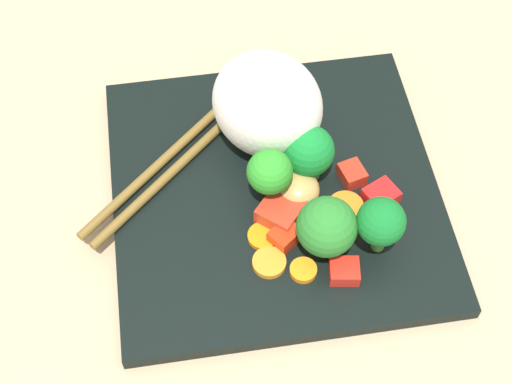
# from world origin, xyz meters

# --- Properties ---
(ground_plane) EXTENTS (1.10, 1.10, 0.02)m
(ground_plane) POSITION_xyz_m (0.00, 0.00, -0.01)
(ground_plane) COLOR tan
(square_plate) EXTENTS (0.27, 0.27, 0.01)m
(square_plate) POSITION_xyz_m (0.00, 0.00, 0.01)
(square_plate) COLOR black
(square_plate) RESTS_ON ground_plane
(rice_mound) EXTENTS (0.12, 0.12, 0.09)m
(rice_mound) POSITION_xyz_m (0.00, -0.05, 0.06)
(rice_mound) COLOR white
(rice_mound) RESTS_ON square_plate
(broccoli_floret_0) EXTENTS (0.05, 0.05, 0.06)m
(broccoli_floret_0) POSITION_xyz_m (-0.03, 0.06, 0.05)
(broccoli_floret_0) COLOR #549248
(broccoli_floret_0) RESTS_ON square_plate
(broccoli_floret_1) EXTENTS (0.04, 0.04, 0.05)m
(broccoli_floret_1) POSITION_xyz_m (-0.03, -0.01, 0.04)
(broccoli_floret_1) COLOR #7BBB5B
(broccoli_floret_1) RESTS_ON square_plate
(broccoli_floret_2) EXTENTS (0.04, 0.04, 0.06)m
(broccoli_floret_2) POSITION_xyz_m (-0.07, 0.07, 0.05)
(broccoli_floret_2) COLOR #5E9B3A
(broccoli_floret_2) RESTS_ON square_plate
(broccoli_floret_3) EXTENTS (0.04, 0.04, 0.06)m
(broccoli_floret_3) POSITION_xyz_m (0.01, 0.01, 0.05)
(broccoli_floret_3) COLOR #549941
(broccoli_floret_3) RESTS_ON square_plate
(carrot_slice_0) EXTENTS (0.02, 0.02, 0.01)m
(carrot_slice_0) POSITION_xyz_m (-0.03, 0.04, 0.02)
(carrot_slice_0) COLOR #FC9A33
(carrot_slice_0) RESTS_ON square_plate
(carrot_slice_1) EXTENTS (0.02, 0.02, 0.01)m
(carrot_slice_1) POSITION_xyz_m (-0.01, 0.08, 0.02)
(carrot_slice_1) COLOR orange
(carrot_slice_1) RESTS_ON square_plate
(carrot_slice_2) EXTENTS (0.03, 0.03, 0.01)m
(carrot_slice_2) POSITION_xyz_m (-0.05, 0.05, 0.02)
(carrot_slice_2) COLOR orange
(carrot_slice_2) RESTS_ON square_plate
(carrot_slice_3) EXTENTS (0.04, 0.04, 0.01)m
(carrot_slice_3) POSITION_xyz_m (0.01, 0.07, 0.02)
(carrot_slice_3) COLOR orange
(carrot_slice_3) RESTS_ON square_plate
(carrot_slice_4) EXTENTS (0.03, 0.03, 0.00)m
(carrot_slice_4) POSITION_xyz_m (0.02, 0.05, 0.01)
(carrot_slice_4) COLOR orange
(carrot_slice_4) RESTS_ON square_plate
(carrot_slice_5) EXTENTS (0.03, 0.03, 0.01)m
(carrot_slice_5) POSITION_xyz_m (-0.05, 0.03, 0.02)
(carrot_slice_5) COLOR orange
(carrot_slice_5) RESTS_ON square_plate
(pepper_chunk_0) EXTENTS (0.03, 0.03, 0.01)m
(pepper_chunk_0) POSITION_xyz_m (-0.08, 0.02, 0.02)
(pepper_chunk_0) COLOR red
(pepper_chunk_0) RESTS_ON square_plate
(pepper_chunk_1) EXTENTS (0.03, 0.03, 0.01)m
(pepper_chunk_1) POSITION_xyz_m (-0.00, 0.05, 0.02)
(pepper_chunk_1) COLOR red
(pepper_chunk_1) RESTS_ON square_plate
(pepper_chunk_2) EXTENTS (0.02, 0.03, 0.01)m
(pepper_chunk_2) POSITION_xyz_m (-0.06, -0.00, 0.02)
(pepper_chunk_2) COLOR red
(pepper_chunk_2) RESTS_ON square_plate
(pepper_chunk_3) EXTENTS (0.02, 0.02, 0.01)m
(pepper_chunk_3) POSITION_xyz_m (-0.04, 0.09, 0.02)
(pepper_chunk_3) COLOR red
(pepper_chunk_3) RESTS_ON square_plate
(pepper_chunk_4) EXTENTS (0.04, 0.04, 0.02)m
(pepper_chunk_4) POSITION_xyz_m (-0.00, 0.03, 0.02)
(pepper_chunk_4) COLOR red
(pepper_chunk_4) RESTS_ON square_plate
(chicken_piece_0) EXTENTS (0.05, 0.05, 0.02)m
(chicken_piece_0) POSITION_xyz_m (-0.02, 0.01, 0.02)
(chicken_piece_0) COLOR tan
(chicken_piece_0) RESTS_ON square_plate
(chicken_piece_2) EXTENTS (0.03, 0.03, 0.02)m
(chicken_piece_2) POSITION_xyz_m (-0.08, 0.05, 0.02)
(chicken_piece_2) COLOR tan
(chicken_piece_2) RESTS_ON square_plate
(chopstick_pair) EXTENTS (0.19, 0.18, 0.01)m
(chopstick_pair) POSITION_xyz_m (0.06, -0.05, 0.02)
(chopstick_pair) COLOR brown
(chopstick_pair) RESTS_ON square_plate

